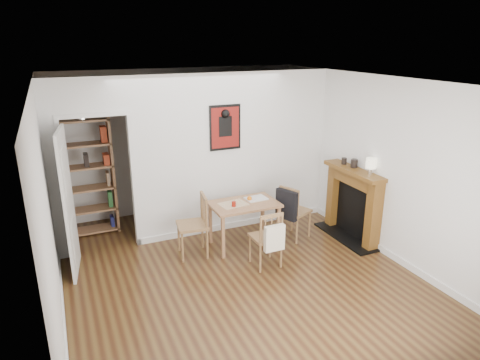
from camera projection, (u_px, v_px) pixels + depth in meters
name	position (u px, v px, depth m)	size (l,w,h in m)	color
ground	(236.00, 271.00, 5.97)	(5.20, 5.20, 0.00)	#523A1A
room_shell	(208.00, 157.00, 6.76)	(5.20, 5.20, 5.20)	silver
dining_table	(244.00, 208.00, 6.54)	(1.03, 0.65, 0.70)	#A3744C
chair_left	(192.00, 226.00, 6.27)	(0.53, 0.53, 0.94)	#976C46
chair_right	(294.00, 211.00, 6.82)	(0.63, 0.59, 0.90)	#976C46
chair_front	(266.00, 238.00, 5.99)	(0.43, 0.49, 0.85)	#976C46
bookshelf	(88.00, 178.00, 6.88)	(0.81, 0.32, 1.93)	#A3744C
fireplace	(353.00, 201.00, 6.82)	(0.45, 1.25, 1.16)	brown
red_glass	(234.00, 204.00, 6.36)	(0.06, 0.06, 0.08)	maroon
orange_fruit	(249.00, 198.00, 6.59)	(0.07, 0.07, 0.07)	orange
placemat	(233.00, 204.00, 6.46)	(0.41, 0.31, 0.00)	beige
notebook	(256.00, 198.00, 6.67)	(0.33, 0.24, 0.02)	silver
mantel_lamp	(371.00, 164.00, 6.35)	(0.15, 0.15, 0.24)	silver
ceramic_jar_a	(354.00, 163.00, 6.69)	(0.11, 0.11, 0.13)	black
ceramic_jar_b	(344.00, 161.00, 6.86)	(0.08, 0.08, 0.11)	black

